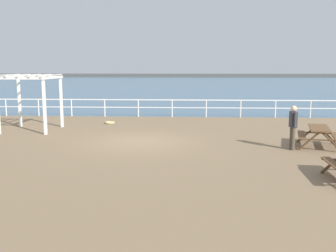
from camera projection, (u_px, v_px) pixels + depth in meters
The scene contains 8 objects.
ground_plane at pixel (139, 144), 15.77m from camera, with size 30.00×24.00×0.20m, color #846B4C.
sea_band at pixel (176, 84), 67.78m from camera, with size 142.00×90.00×0.01m, color #476B84.
distant_shoreline at pixel (181, 77), 110.20m from camera, with size 142.00×6.00×1.80m, color #4C4C47.
seaward_railing at pixel (155, 105), 23.28m from camera, with size 23.07×0.07×1.08m.
picnic_table_mid_centre at pixel (319, 132), 14.56m from camera, with size 1.90×2.12×0.80m.
visitor at pixel (293, 125), 14.03m from camera, with size 0.23×0.53×1.66m.
lattice_pergola at pixel (30, 89), 18.18m from camera, with size 2.48×2.60×2.70m.
rope_coil at pixel (110, 123), 20.61m from camera, with size 0.55×0.55×0.11m, color tan.
Camera 1 is at (1.98, -15.38, 3.09)m, focal length 40.52 mm.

